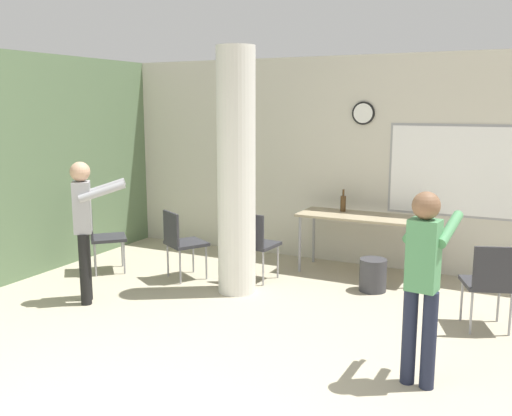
% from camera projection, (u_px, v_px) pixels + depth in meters
% --- Properties ---
extents(wall_left_accent, '(0.12, 7.00, 2.80)m').
position_uv_depth(wall_left_accent, '(16.00, 168.00, 6.97)').
color(wall_left_accent, '#5B7551').
rests_on(wall_left_accent, ground_plane).
extents(wall_back, '(8.00, 0.15, 2.80)m').
position_uv_depth(wall_back, '(356.00, 162.00, 7.69)').
color(wall_back, beige).
rests_on(wall_back, ground_plane).
extents(support_pillar, '(0.44, 0.44, 2.80)m').
position_uv_depth(support_pillar, '(236.00, 173.00, 6.46)').
color(support_pillar, silver).
rests_on(support_pillar, ground_plane).
extents(folding_table, '(1.64, 0.64, 0.77)m').
position_uv_depth(folding_table, '(363.00, 220.00, 7.26)').
color(folding_table, tan).
rests_on(folding_table, ground_plane).
extents(bottle_on_table, '(0.07, 0.07, 0.29)m').
position_uv_depth(bottle_on_table, '(343.00, 203.00, 7.50)').
color(bottle_on_table, '#4C3319').
rests_on(bottle_on_table, folding_table).
extents(waste_bin, '(0.32, 0.32, 0.39)m').
position_uv_depth(waste_bin, '(373.00, 275.00, 6.68)').
color(waste_bin, '#38383D').
rests_on(waste_bin, ground_plane).
extents(chair_mid_room, '(0.57, 0.57, 0.87)m').
position_uv_depth(chair_mid_room, '(490.00, 280.00, 5.45)').
color(chair_mid_room, '#2D2D33').
rests_on(chair_mid_room, ground_plane).
extents(chair_by_left_wall, '(0.62, 0.62, 0.87)m').
position_uv_depth(chair_by_left_wall, '(102.00, 234.00, 7.39)').
color(chair_by_left_wall, '#2D2D33').
rests_on(chair_by_left_wall, ground_plane).
extents(chair_near_pillar, '(0.60, 0.60, 0.87)m').
position_uv_depth(chair_near_pillar, '(181.00, 239.00, 7.08)').
color(chair_near_pillar, '#2D2D33').
rests_on(chair_near_pillar, ground_plane).
extents(chair_table_left, '(0.48, 0.48, 0.87)m').
position_uv_depth(chair_table_left, '(255.00, 241.00, 7.00)').
color(chair_table_left, '#2D2D33').
rests_on(chair_table_left, ground_plane).
extents(person_playing_side, '(0.39, 0.62, 1.54)m').
position_uv_depth(person_playing_side, '(423.00, 273.00, 4.33)').
color(person_playing_side, '#1E2338').
rests_on(person_playing_side, ground_plane).
extents(person_watching_back, '(0.62, 0.57, 1.56)m').
position_uv_depth(person_watching_back, '(85.00, 221.00, 6.18)').
color(person_watching_back, black).
rests_on(person_watching_back, ground_plane).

